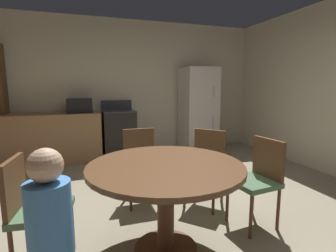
# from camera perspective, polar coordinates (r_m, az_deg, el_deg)

# --- Properties ---
(ground_plane) EXTENTS (14.00, 14.00, 0.00)m
(ground_plane) POSITION_cam_1_polar(r_m,az_deg,el_deg) (2.80, 2.55, -20.61)
(ground_plane) COLOR gray
(wall_back) EXTENTS (5.80, 0.12, 2.70)m
(wall_back) POSITION_cam_1_polar(r_m,az_deg,el_deg) (5.40, -9.10, 8.50)
(wall_back) COLOR beige
(wall_back) RESTS_ON ground
(kitchen_counter) EXTENTS (2.00, 0.60, 0.90)m
(kitchen_counter) POSITION_cam_1_polar(r_m,az_deg,el_deg) (5.07, -26.22, -2.58)
(kitchen_counter) COLOR #9E754C
(kitchen_counter) RESTS_ON ground
(oven_range) EXTENTS (0.60, 0.60, 1.10)m
(oven_range) POSITION_cam_1_polar(r_m,az_deg,el_deg) (5.06, -10.90, -1.63)
(oven_range) COLOR black
(oven_range) RESTS_ON ground
(refrigerator) EXTENTS (0.68, 0.68, 1.76)m
(refrigerator) POSITION_cam_1_polar(r_m,az_deg,el_deg) (5.41, 6.76, 3.57)
(refrigerator) COLOR silver
(refrigerator) RESTS_ON ground
(microwave) EXTENTS (0.44, 0.32, 0.26)m
(microwave) POSITION_cam_1_polar(r_m,az_deg,el_deg) (4.94, -19.22, 4.37)
(microwave) COLOR black
(microwave) RESTS_ON kitchen_counter
(dining_table) EXTENTS (1.27, 1.27, 0.76)m
(dining_table) POSITION_cam_1_polar(r_m,az_deg,el_deg) (2.12, -0.53, -12.48)
(dining_table) COLOR brown
(dining_table) RESTS_ON ground
(chair_east) EXTENTS (0.44, 0.44, 0.87)m
(chair_east) POSITION_cam_1_polar(r_m,az_deg,el_deg) (2.71, 19.68, -10.59)
(chair_east) COLOR brown
(chair_east) RESTS_ON ground
(chair_north) EXTENTS (0.41, 0.41, 0.87)m
(chair_north) POSITION_cam_1_polar(r_m,az_deg,el_deg) (3.08, -6.08, -7.71)
(chair_north) COLOR brown
(chair_north) RESTS_ON ground
(chair_northeast) EXTENTS (0.57, 0.57, 0.87)m
(chair_northeast) POSITION_cam_1_polar(r_m,az_deg,el_deg) (3.03, 8.57, -8.03)
(chair_northeast) COLOR brown
(chair_northeast) RESTS_ON ground
(chair_west) EXTENTS (0.44, 0.44, 0.87)m
(chair_west) POSITION_cam_1_polar(r_m,az_deg,el_deg) (2.22, -28.10, -15.55)
(chair_west) COLOR brown
(chair_west) RESTS_ON ground
(person_child) EXTENTS (0.31, 0.31, 1.09)m
(person_child) POSITION_cam_1_polar(r_m,az_deg,el_deg) (1.54, -24.67, -23.32)
(person_child) COLOR #8C337A
(person_child) RESTS_ON ground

